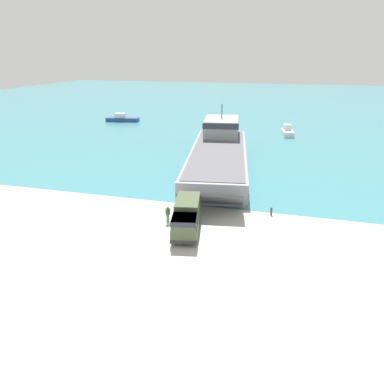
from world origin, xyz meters
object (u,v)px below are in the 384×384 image
object	(u,v)px
landing_craft	(219,151)
military_truck	(187,216)
mooring_bollard	(271,211)
moored_boat_b	(122,119)
soldier_on_ramp	(168,213)
moored_boat_a	(287,132)

from	to	relation	value
landing_craft	military_truck	distance (m)	23.99
mooring_bollard	military_truck	bearing A→B (deg)	-142.40
landing_craft	moored_boat_b	world-z (taller)	landing_craft
moored_boat_b	mooring_bollard	world-z (taller)	moored_boat_b
soldier_on_ramp	mooring_bollard	xyz separation A→B (m)	(9.91, 4.61, -0.58)
soldier_on_ramp	mooring_bollard	distance (m)	10.95
military_truck	soldier_on_ramp	xyz separation A→B (m)	(-2.32, 1.24, -0.43)
landing_craft	moored_boat_a	bearing A→B (deg)	59.55
landing_craft	mooring_bollard	distance (m)	20.39
military_truck	moored_boat_a	bearing A→B (deg)	159.76
moored_boat_a	moored_boat_b	distance (m)	40.79
military_truck	moored_boat_a	xyz separation A→B (m)	(7.86, 47.94, -0.74)
landing_craft	soldier_on_ramp	bearing A→B (deg)	-100.27
moored_boat_a	mooring_bollard	world-z (taller)	moored_boat_a
mooring_bollard	moored_boat_a	bearing A→B (deg)	89.65
soldier_on_ramp	moored_boat_a	xyz separation A→B (m)	(10.17, 46.70, -0.31)
landing_craft	moored_boat_a	world-z (taller)	landing_craft
soldier_on_ramp	moored_boat_b	xyz separation A→B (m)	(-30.09, 53.30, -0.39)
landing_craft	moored_boat_b	size ratio (longest dim) A/B	4.18
soldier_on_ramp	military_truck	bearing A→B (deg)	-162.22
moored_boat_a	landing_craft	bearing A→B (deg)	56.99
military_truck	moored_boat_b	world-z (taller)	military_truck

